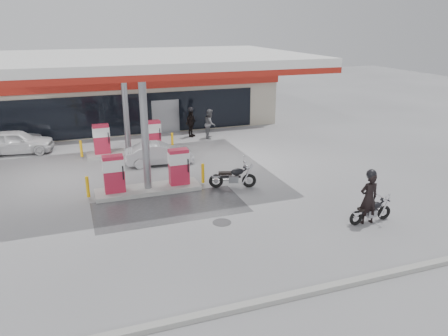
# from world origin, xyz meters

# --- Properties ---
(ground) EXTENTS (90.00, 90.00, 0.00)m
(ground) POSITION_xyz_m (0.00, 0.00, 0.00)
(ground) COLOR gray
(ground) RESTS_ON ground
(wet_patch) EXTENTS (6.00, 3.00, 0.00)m
(wet_patch) POSITION_xyz_m (0.50, 0.00, 0.00)
(wet_patch) COLOR #4C4C4F
(wet_patch) RESTS_ON ground
(drain_cover) EXTENTS (0.70, 0.70, 0.01)m
(drain_cover) POSITION_xyz_m (2.00, -2.00, 0.00)
(drain_cover) COLOR #38383A
(drain_cover) RESTS_ON ground
(kerb) EXTENTS (28.00, 0.25, 0.15)m
(kerb) POSITION_xyz_m (0.00, -7.00, 0.07)
(kerb) COLOR gray
(kerb) RESTS_ON ground
(store_building) EXTENTS (22.00, 8.22, 4.00)m
(store_building) POSITION_xyz_m (0.01, 15.94, 2.01)
(store_building) COLOR #B9AF9B
(store_building) RESTS_ON ground
(canopy) EXTENTS (16.00, 10.02, 5.51)m
(canopy) POSITION_xyz_m (0.00, 5.00, 5.27)
(canopy) COLOR silver
(canopy) RESTS_ON ground
(pump_island_near) EXTENTS (5.14, 1.30, 1.78)m
(pump_island_near) POSITION_xyz_m (0.00, 2.00, 0.71)
(pump_island_near) COLOR #9E9E99
(pump_island_near) RESTS_ON ground
(pump_island_far) EXTENTS (5.14, 1.30, 1.78)m
(pump_island_far) POSITION_xyz_m (0.00, 8.00, 0.71)
(pump_island_far) COLOR #9E9E99
(pump_island_far) RESTS_ON ground
(main_motorcycle) EXTENTS (1.83, 0.70, 0.94)m
(main_motorcycle) POSITION_xyz_m (7.20, -3.80, 0.42)
(main_motorcycle) COLOR black
(main_motorcycle) RESTS_ON ground
(biker_main) EXTENTS (0.74, 0.51, 1.96)m
(biker_main) POSITION_xyz_m (7.01, -3.81, 0.98)
(biker_main) COLOR black
(biker_main) RESTS_ON ground
(parked_motorcycle) EXTENTS (2.06, 1.03, 1.09)m
(parked_motorcycle) POSITION_xyz_m (3.66, 1.19, 0.48)
(parked_motorcycle) COLOR black
(parked_motorcycle) RESTS_ON ground
(sedan_white) EXTENTS (4.09, 2.03, 1.34)m
(sedan_white) POSITION_xyz_m (-5.86, 10.20, 0.67)
(sedan_white) COLOR white
(sedan_white) RESTS_ON ground
(attendant) EXTENTS (1.00, 1.10, 1.85)m
(attendant) POSITION_xyz_m (5.35, 9.77, 0.92)
(attendant) COLOR #595A5F
(attendant) RESTS_ON ground
(hatchback_silver) EXTENTS (3.54, 1.45, 1.14)m
(hatchback_silver) POSITION_xyz_m (1.24, 5.60, 0.57)
(hatchback_silver) COLOR #ABAEB3
(hatchback_silver) RESTS_ON ground
(parked_car_left) EXTENTS (4.29, 3.01, 1.15)m
(parked_car_left) POSITION_xyz_m (-6.28, 12.79, 0.58)
(parked_car_left) COLOR #B4B8BD
(parked_car_left) RESTS_ON ground
(parked_car_right) EXTENTS (5.05, 3.61, 1.28)m
(parked_car_right) POSITION_xyz_m (4.50, 14.00, 0.64)
(parked_car_right) COLOR black
(parked_car_right) RESTS_ON ground
(biker_walking) EXTENTS (1.06, 1.05, 1.80)m
(biker_walking) POSITION_xyz_m (4.31, 10.50, 0.90)
(biker_walking) COLOR black
(biker_walking) RESTS_ON ground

